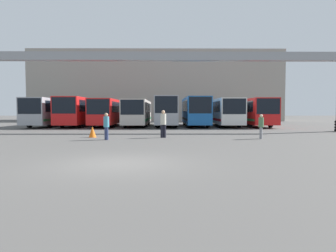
{
  "coord_description": "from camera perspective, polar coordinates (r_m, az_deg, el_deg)",
  "views": [
    {
      "loc": [
        1.6,
        -10.09,
        1.8
      ],
      "look_at": [
        1.84,
        19.2,
        0.3
      ],
      "focal_mm": 32.0,
      "sensor_mm": 36.0,
      "label": 1
    }
  ],
  "objects": [
    {
      "name": "building_backdrop",
      "position": [
        56.67,
        -2.1,
        7.28
      ],
      "size": [
        43.62,
        12.0,
        12.2
      ],
      "color": "gray",
      "rests_on": "ground"
    },
    {
      "name": "bus_slot_1",
      "position": [
        36.78,
        -16.19,
        2.91
      ],
      "size": [
        2.57,
        12.27,
        3.23
      ],
      "color": "red",
      "rests_on": "ground"
    },
    {
      "name": "bus_slot_6",
      "position": [
        35.73,
        10.43,
        2.86
      ],
      "size": [
        2.53,
        11.64,
        3.1
      ],
      "color": "silver",
      "rests_on": "ground"
    },
    {
      "name": "bus_slot_0",
      "position": [
        37.07,
        -21.5,
        2.74
      ],
      "size": [
        2.51,
        10.68,
        3.14
      ],
      "color": "#999EA5",
      "rests_on": "ground"
    },
    {
      "name": "traffic_cone",
      "position": [
        20.82,
        -14.19,
        -1.09
      ],
      "size": [
        0.5,
        0.5,
        0.74
      ],
      "color": "orange",
      "rests_on": "ground"
    },
    {
      "name": "pedestrian_near_right",
      "position": [
        19.91,
        -0.91,
        0.55
      ],
      "size": [
        0.38,
        0.38,
        1.83
      ],
      "rotation": [
        0.0,
        0.0,
        0.22
      ],
      "color": "black",
      "rests_on": "ground"
    },
    {
      "name": "bus_slot_5",
      "position": [
        34.69,
        5.18,
        3.05
      ],
      "size": [
        2.47,
        10.5,
        3.26
      ],
      "color": "#1959A5",
      "rests_on": "ground"
    },
    {
      "name": "bus_slot_3",
      "position": [
        35.65,
        -5.74,
        2.79
      ],
      "size": [
        2.5,
        12.46,
        2.98
      ],
      "color": "beige",
      "rests_on": "ground"
    },
    {
      "name": "bus_slot_4",
      "position": [
        34.68,
        -0.36,
        3.13
      ],
      "size": [
        2.46,
        10.83,
        3.33
      ],
      "color": "#999EA5",
      "rests_on": "ground"
    },
    {
      "name": "pedestrian_mid_left",
      "position": [
        19.98,
        17.3,
        0.03
      ],
      "size": [
        0.33,
        0.33,
        1.57
      ],
      "rotation": [
        0.0,
        0.0,
        1.21
      ],
      "color": "gray",
      "rests_on": "ground"
    },
    {
      "name": "bus_slot_7",
      "position": [
        36.26,
        15.7,
        2.81
      ],
      "size": [
        2.54,
        11.13,
        3.11
      ],
      "color": "red",
      "rests_on": "ground"
    },
    {
      "name": "bus_slot_2",
      "position": [
        35.65,
        -11.17,
        2.81
      ],
      "size": [
        2.46,
        11.53,
        3.04
      ],
      "color": "red",
      "rests_on": "ground"
    },
    {
      "name": "pedestrian_far_center",
      "position": [
        18.83,
        -11.67,
        0.08
      ],
      "size": [
        0.35,
        0.35,
        1.66
      ],
      "rotation": [
        0.0,
        0.0,
        2.14
      ],
      "color": "navy",
      "rests_on": "ground"
    },
    {
      "name": "overhead_gantry",
      "position": [
        26.03,
        -4.08,
        11.7
      ],
      "size": [
        33.86,
        0.8,
        6.75
      ],
      "color": "gray",
      "rests_on": "ground"
    },
    {
      "name": "ground_plane",
      "position": [
        10.37,
        -9.42,
        -7.09
      ],
      "size": [
        200.0,
        200.0,
        0.0
      ],
      "primitive_type": "plane",
      "color": "#514F4C"
    }
  ]
}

